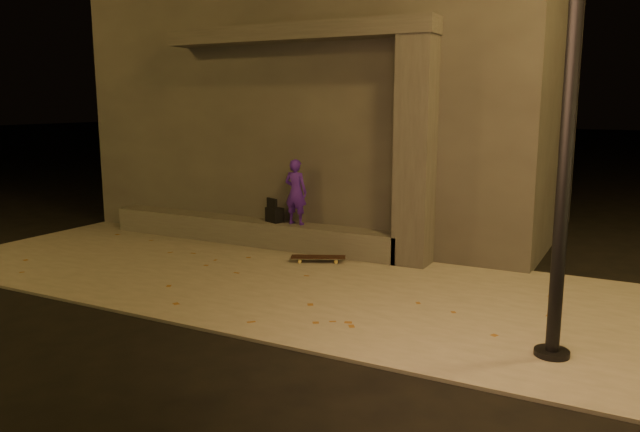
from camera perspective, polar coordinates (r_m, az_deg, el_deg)
The scene contains 9 objects.
ground at distance 7.98m, azimuth -12.85°, elevation -9.14°, with size 120.00×120.00×0.00m, color black.
sidewalk at distance 9.49m, azimuth -4.95°, elevation -5.61°, with size 11.00×4.40×0.04m, color #67645B.
building at distance 13.53m, azimuth 1.76°, elevation 10.30°, with size 9.00×5.10×5.22m.
ledge at distance 11.66m, azimuth -6.50°, elevation -1.38°, with size 6.00×0.55×0.45m, color #4F4D48.
column at distance 9.99m, azimuth 8.72°, elevation 5.73°, with size 0.55×0.55×3.60m, color #3C3937.
canopy at distance 10.98m, azimuth -2.25°, elevation 16.39°, with size 5.00×0.70×0.28m, color #3C3937.
skateboarder at distance 10.99m, azimuth -2.23°, elevation 2.22°, with size 0.42×0.28×1.16m, color #4319A8.
backpack at distance 11.28m, azimuth -4.17°, elevation 0.22°, with size 0.37×0.31×0.45m.
skateboard at distance 10.23m, azimuth -0.17°, elevation -3.81°, with size 0.90×0.58×0.10m.
Camera 1 is at (4.98, -5.65, 2.64)m, focal length 35.00 mm.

